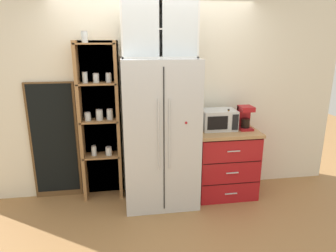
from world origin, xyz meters
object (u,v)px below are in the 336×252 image
refrigerator (160,133)px  microwave (218,120)px  coffee_maker (245,117)px  mug_cream (226,126)px  chalkboard_menu (54,141)px  bottle_amber (228,121)px  mug_navy (226,126)px

refrigerator → microwave: bearing=7.5°
coffee_maker → mug_cream: size_ratio=2.88×
chalkboard_menu → coffee_maker: bearing=-6.1°
bottle_amber → chalkboard_menu: bearing=172.1°
refrigerator → microwave: 0.79m
refrigerator → mug_cream: 0.88m
microwave → chalkboard_menu: bearing=174.1°
refrigerator → chalkboard_menu: (-1.33, 0.32, -0.14)m
microwave → refrigerator: bearing=-172.5°
coffee_maker → bottle_amber: bearing=-169.0°
mug_navy → chalkboard_menu: size_ratio=0.08×
refrigerator → microwave: size_ratio=4.16×
coffee_maker → mug_cream: 0.27m
refrigerator → bottle_amber: size_ratio=6.39×
bottle_amber → mug_cream: bearing=87.8°
bottle_amber → mug_navy: bearing=88.6°
refrigerator → microwave: (0.78, 0.10, 0.12)m
microwave → mug_cream: bearing=-19.1°
mug_navy → mug_cream: 0.02m
mug_cream → bottle_amber: size_ratio=0.38×
mug_navy → mug_cream: bearing=-89.3°
coffee_maker → mug_navy: coffee_maker is taller
mug_navy → mug_cream: size_ratio=1.10×
coffee_maker → mug_navy: 0.27m
coffee_maker → bottle_amber: coffee_maker is taller
chalkboard_menu → mug_navy: bearing=-6.0°
microwave → chalkboard_menu: 2.14m
coffee_maker → mug_cream: (-0.24, 0.01, -0.11)m
mug_cream → bottle_amber: 0.10m
mug_navy → coffee_maker: bearing=-7.0°
mug_navy → bottle_amber: size_ratio=0.41×
refrigerator → microwave: refrigerator is taller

